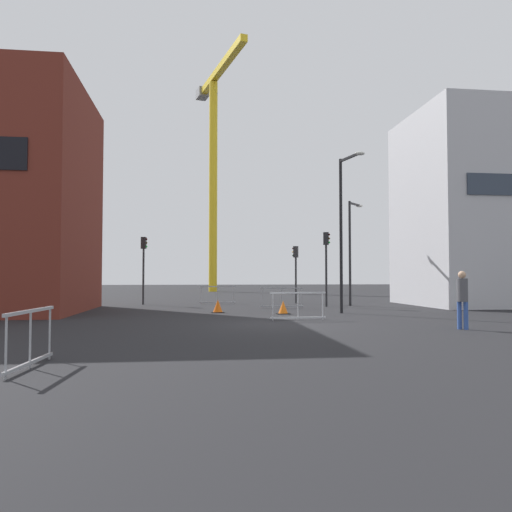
{
  "coord_description": "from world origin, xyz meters",
  "views": [
    {
      "loc": [
        -2.77,
        -17.31,
        1.7
      ],
      "look_at": [
        0.0,
        5.28,
        2.61
      ],
      "focal_mm": 34.84,
      "sensor_mm": 36.0,
      "label": 1
    }
  ],
  "objects_px": {
    "traffic_light_corner": "(144,259)",
    "pedestrian_walking": "(462,295)",
    "traffic_light_crosswalk": "(296,265)",
    "traffic_cone_striped": "(218,307)",
    "traffic_cone_by_barrier": "(283,308)",
    "streetlamp_short": "(351,243)",
    "traffic_light_island": "(326,257)",
    "streetlamp_tall": "(344,221)",
    "construction_crane": "(214,148)"
  },
  "relations": [
    {
      "from": "streetlamp_short",
      "to": "pedestrian_walking",
      "type": "bearing_deg",
      "value": -92.37
    },
    {
      "from": "traffic_light_crosswalk",
      "to": "traffic_cone_by_barrier",
      "type": "relative_size",
      "value": 6.0
    },
    {
      "from": "traffic_cone_striped",
      "to": "traffic_light_corner",
      "type": "bearing_deg",
      "value": 120.36
    },
    {
      "from": "construction_crane",
      "to": "traffic_light_crosswalk",
      "type": "xyz_separation_m",
      "value": [
        4.23,
        -23.68,
        -13.27
      ]
    },
    {
      "from": "pedestrian_walking",
      "to": "traffic_cone_striped",
      "type": "height_order",
      "value": "pedestrian_walking"
    },
    {
      "from": "streetlamp_tall",
      "to": "pedestrian_walking",
      "type": "distance_m",
      "value": 7.83
    },
    {
      "from": "traffic_cone_striped",
      "to": "traffic_light_island",
      "type": "bearing_deg",
      "value": 31.1
    },
    {
      "from": "traffic_cone_by_barrier",
      "to": "construction_crane",
      "type": "bearing_deg",
      "value": 93.44
    },
    {
      "from": "streetlamp_tall",
      "to": "traffic_light_corner",
      "type": "relative_size",
      "value": 1.77
    },
    {
      "from": "streetlamp_short",
      "to": "traffic_cone_striped",
      "type": "distance_m",
      "value": 9.78
    },
    {
      "from": "traffic_cone_by_barrier",
      "to": "traffic_cone_striped",
      "type": "height_order",
      "value": "traffic_cone_striped"
    },
    {
      "from": "streetlamp_tall",
      "to": "traffic_light_corner",
      "type": "distance_m",
      "value": 12.87
    },
    {
      "from": "traffic_light_corner",
      "to": "traffic_cone_striped",
      "type": "xyz_separation_m",
      "value": [
        4.11,
        -7.01,
        -2.42
      ]
    },
    {
      "from": "traffic_light_corner",
      "to": "traffic_light_crosswalk",
      "type": "relative_size",
      "value": 1.13
    },
    {
      "from": "traffic_light_corner",
      "to": "traffic_light_island",
      "type": "bearing_deg",
      "value": -17.7
    },
    {
      "from": "traffic_light_corner",
      "to": "pedestrian_walking",
      "type": "relative_size",
      "value": 2.17
    },
    {
      "from": "traffic_light_crosswalk",
      "to": "traffic_light_island",
      "type": "bearing_deg",
      "value": -74.04
    },
    {
      "from": "traffic_light_crosswalk",
      "to": "traffic_cone_by_barrier",
      "type": "xyz_separation_m",
      "value": [
        -2.3,
        -8.41,
        -2.14
      ]
    },
    {
      "from": "streetlamp_short",
      "to": "traffic_light_corner",
      "type": "height_order",
      "value": "streetlamp_short"
    },
    {
      "from": "streetlamp_short",
      "to": "streetlamp_tall",
      "type": "bearing_deg",
      "value": -111.05
    },
    {
      "from": "construction_crane",
      "to": "traffic_light_crosswalk",
      "type": "height_order",
      "value": "construction_crane"
    },
    {
      "from": "construction_crane",
      "to": "traffic_light_crosswalk",
      "type": "relative_size",
      "value": 6.79
    },
    {
      "from": "streetlamp_tall",
      "to": "pedestrian_walking",
      "type": "relative_size",
      "value": 3.83
    },
    {
      "from": "streetlamp_short",
      "to": "traffic_cone_by_barrier",
      "type": "bearing_deg",
      "value": -131.01
    },
    {
      "from": "streetlamp_tall",
      "to": "streetlamp_short",
      "type": "height_order",
      "value": "streetlamp_tall"
    },
    {
      "from": "construction_crane",
      "to": "streetlamp_short",
      "type": "xyz_separation_m",
      "value": [
        6.99,
        -26.27,
        -12.08
      ]
    },
    {
      "from": "construction_crane",
      "to": "traffic_cone_striped",
      "type": "relative_size",
      "value": 39.82
    },
    {
      "from": "traffic_light_corner",
      "to": "traffic_cone_striped",
      "type": "bearing_deg",
      "value": -59.64
    },
    {
      "from": "construction_crane",
      "to": "traffic_light_corner",
      "type": "bearing_deg",
      "value": -101.9
    },
    {
      "from": "streetlamp_short",
      "to": "traffic_cone_striped",
      "type": "xyz_separation_m",
      "value": [
        -7.93,
        -4.66,
        -3.33
      ]
    },
    {
      "from": "traffic_light_island",
      "to": "traffic_light_crosswalk",
      "type": "bearing_deg",
      "value": 105.96
    },
    {
      "from": "pedestrian_walking",
      "to": "traffic_cone_by_barrier",
      "type": "height_order",
      "value": "pedestrian_walking"
    },
    {
      "from": "streetlamp_short",
      "to": "traffic_cone_by_barrier",
      "type": "distance_m",
      "value": 8.41
    },
    {
      "from": "traffic_light_crosswalk",
      "to": "pedestrian_walking",
      "type": "relative_size",
      "value": 1.91
    },
    {
      "from": "construction_crane",
      "to": "traffic_cone_by_barrier",
      "type": "height_order",
      "value": "construction_crane"
    },
    {
      "from": "streetlamp_short",
      "to": "traffic_cone_by_barrier",
      "type": "relative_size",
      "value": 10.18
    },
    {
      "from": "construction_crane",
      "to": "pedestrian_walking",
      "type": "distance_m",
      "value": 42.27
    },
    {
      "from": "traffic_light_crosswalk",
      "to": "streetlamp_short",
      "type": "bearing_deg",
      "value": -43.14
    },
    {
      "from": "streetlamp_tall",
      "to": "traffic_cone_striped",
      "type": "relative_size",
      "value": 11.73
    },
    {
      "from": "streetlamp_short",
      "to": "traffic_light_crosswalk",
      "type": "height_order",
      "value": "streetlamp_short"
    },
    {
      "from": "construction_crane",
      "to": "streetlamp_short",
      "type": "bearing_deg",
      "value": -75.09
    },
    {
      "from": "traffic_light_corner",
      "to": "pedestrian_walking",
      "type": "xyz_separation_m",
      "value": [
        11.5,
        -15.22,
        -1.61
      ]
    },
    {
      "from": "traffic_cone_striped",
      "to": "construction_crane",
      "type": "bearing_deg",
      "value": 88.26
    },
    {
      "from": "traffic_light_crosswalk",
      "to": "traffic_cone_by_barrier",
      "type": "height_order",
      "value": "traffic_light_crosswalk"
    },
    {
      "from": "traffic_cone_striped",
      "to": "traffic_light_crosswalk",
      "type": "bearing_deg",
      "value": 54.52
    },
    {
      "from": "traffic_light_island",
      "to": "traffic_cone_by_barrier",
      "type": "relative_size",
      "value": 6.98
    },
    {
      "from": "traffic_light_corner",
      "to": "construction_crane",
      "type": "bearing_deg",
      "value": 78.1
    },
    {
      "from": "pedestrian_walking",
      "to": "traffic_cone_by_barrier",
      "type": "xyz_separation_m",
      "value": [
        -4.53,
        7.05,
        -0.82
      ]
    },
    {
      "from": "traffic_light_crosswalk",
      "to": "traffic_cone_striped",
      "type": "height_order",
      "value": "traffic_light_crosswalk"
    },
    {
      "from": "traffic_cone_by_barrier",
      "to": "streetlamp_short",
      "type": "bearing_deg",
      "value": 48.99
    }
  ]
}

